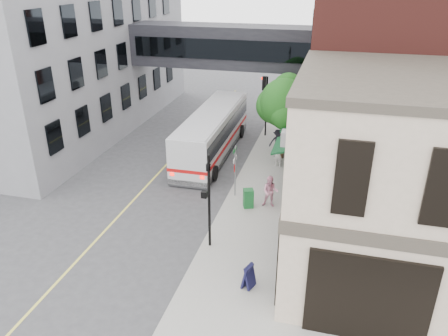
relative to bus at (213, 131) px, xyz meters
The scene contains 17 objects.
ground 13.21m from the bus, 78.71° to the right, with size 120.00×120.00×0.00m, color #38383A.
sidewalk_main 4.97m from the bus, 14.17° to the left, with size 4.00×60.00×0.15m, color gray.
corner_building 16.04m from the bus, 43.23° to the right, with size 10.19×8.12×8.45m.
brick_building 13.79m from the bus, ahead, with size 13.76×18.00×14.00m.
opposite_building 15.71m from the bus, 167.68° to the left, with size 14.00×24.00×14.00m, color slate.
skyway_bridge 7.07m from the bus, 94.83° to the left, with size 14.00×3.18×3.00m.
traffic_signal_near 11.31m from the bus, 74.87° to the right, with size 0.44×0.22×4.60m.
traffic_signal_far 5.29m from the bus, 55.77° to the left, with size 0.53×0.28×4.50m.
street_sign_pole 6.56m from the bus, 63.18° to the right, with size 0.08×0.75×3.00m.
street_tree 5.27m from the bus, ahead, with size 3.80×3.20×5.60m.
lane_marking 4.10m from the bus, 130.54° to the right, with size 0.12×40.00×0.01m, color #D8CC4C.
bus is the anchor object (origin of this frame).
pedestrian_a 4.94m from the bus, 15.26° to the right, with size 0.58×0.38×1.60m, color silver.
pedestrian_b 8.32m from the bus, 52.44° to the right, with size 0.85×0.66×1.75m, color pink.
pedestrian_c 4.49m from the bus, ahead, with size 1.14×0.66×1.77m, color black.
newspaper_box 8.05m from the bus, 60.35° to the right, with size 0.52×0.46×1.03m, color #135623.
sandwich_board 14.28m from the bus, 68.28° to the right, with size 0.36×0.57×1.01m, color black.
Camera 1 is at (5.28, -14.08, 11.76)m, focal length 35.00 mm.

